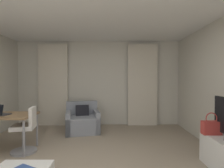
% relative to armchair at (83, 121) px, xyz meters
% --- Properties ---
extents(wall_window, '(5.12, 0.06, 2.60)m').
position_rel_armchair_xyz_m(wall_window, '(0.37, 0.80, 1.02)').
color(wall_window, beige).
rests_on(wall_window, ground).
extents(curtain_left_panel, '(0.90, 0.06, 2.50)m').
position_rel_armchair_xyz_m(curtain_left_panel, '(-1.01, 0.67, 0.97)').
color(curtain_left_panel, beige).
rests_on(curtain_left_panel, ground).
extents(curtain_right_panel, '(0.90, 0.06, 2.50)m').
position_rel_armchair_xyz_m(curtain_right_panel, '(1.74, 0.67, 0.97)').
color(curtain_right_panel, beige).
rests_on(curtain_right_panel, ground).
extents(armchair, '(1.02, 0.96, 0.80)m').
position_rel_armchair_xyz_m(armchair, '(0.00, 0.00, 0.00)').
color(armchair, gray).
rests_on(armchair, ground).
extents(desk, '(1.26, 0.68, 0.73)m').
position_rel_armchair_xyz_m(desk, '(-1.39, -1.32, 0.39)').
color(desk, olive).
rests_on(desk, ground).
extents(desk_chair, '(0.48, 0.48, 0.88)m').
position_rel_armchair_xyz_m(desk_chair, '(-0.88, -1.38, 0.11)').
color(desk_chair, gray).
rests_on(desk_chair, ground).
extents(laptop, '(0.37, 0.32, 0.22)m').
position_rel_armchair_xyz_m(laptop, '(-1.38, -1.39, 0.50)').
color(laptop, '#2D2D33').
rests_on(laptop, desk).
extents(handbag_primary, '(0.30, 0.14, 0.37)m').
position_rel_armchair_xyz_m(handbag_primary, '(2.47, -1.86, 0.34)').
color(handbag_primary, '#B73833').
rests_on(handbag_primary, tv_console).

